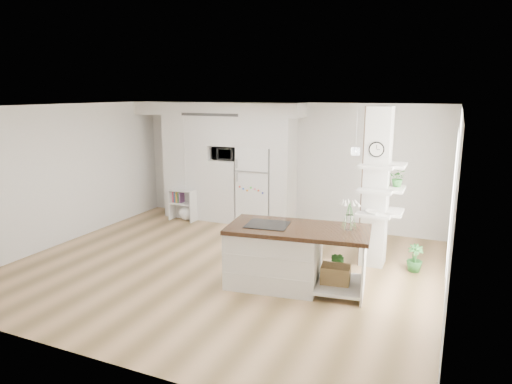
% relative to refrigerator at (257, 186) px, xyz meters
% --- Properties ---
extents(floor, '(7.00, 6.00, 0.01)m').
position_rel_refrigerator_xyz_m(floor, '(0.53, -2.68, -0.88)').
color(floor, tan).
rests_on(floor, ground).
extents(room, '(7.04, 6.04, 2.72)m').
position_rel_refrigerator_xyz_m(room, '(0.53, -2.68, 0.98)').
color(room, white).
rests_on(room, ground).
extents(cabinet_wall, '(4.00, 0.71, 2.70)m').
position_rel_refrigerator_xyz_m(cabinet_wall, '(-0.92, -0.01, 0.63)').
color(cabinet_wall, silver).
rests_on(cabinet_wall, floor).
extents(refrigerator, '(0.78, 0.69, 1.75)m').
position_rel_refrigerator_xyz_m(refrigerator, '(0.00, 0.00, 0.00)').
color(refrigerator, white).
rests_on(refrigerator, floor).
extents(column, '(0.69, 0.90, 2.70)m').
position_rel_refrigerator_xyz_m(column, '(2.90, -1.55, 0.48)').
color(column, silver).
rests_on(column, floor).
extents(window, '(0.00, 2.40, 2.40)m').
position_rel_refrigerator_xyz_m(window, '(4.00, -2.38, 0.62)').
color(window, white).
rests_on(window, room).
extents(pendant_light, '(0.12, 0.12, 0.10)m').
position_rel_refrigerator_xyz_m(pendant_light, '(2.23, -2.53, 1.24)').
color(pendant_light, white).
rests_on(pendant_light, room).
extents(kitchen_island, '(2.22, 1.27, 1.52)m').
position_rel_refrigerator_xyz_m(kitchen_island, '(1.69, -2.95, -0.38)').
color(kitchen_island, silver).
rests_on(kitchen_island, floor).
extents(bookshelf, '(0.63, 0.37, 0.73)m').
position_rel_refrigerator_xyz_m(bookshelf, '(-1.66, -0.43, -0.56)').
color(bookshelf, silver).
rests_on(bookshelf, floor).
extents(floor_plant_a, '(0.32, 0.29, 0.48)m').
position_rel_refrigerator_xyz_m(floor_plant_a, '(2.42, -2.45, -0.64)').
color(floor_plant_a, '#29682A').
rests_on(floor_plant_a, floor).
extents(floor_plant_b, '(0.32, 0.32, 0.46)m').
position_rel_refrigerator_xyz_m(floor_plant_b, '(3.52, -1.56, -0.65)').
color(floor_plant_b, '#29682A').
rests_on(floor_plant_b, floor).
extents(microwave, '(0.54, 0.37, 0.30)m').
position_rel_refrigerator_xyz_m(microwave, '(-0.75, -0.06, 0.69)').
color(microwave, '#2D2D2D').
rests_on(microwave, cabinet_wall).
extents(shelf_plant, '(0.27, 0.23, 0.30)m').
position_rel_refrigerator_xyz_m(shelf_plant, '(3.15, -1.38, 0.65)').
color(shelf_plant, '#29682A').
rests_on(shelf_plant, column).
extents(decor_bowl, '(0.22, 0.22, 0.05)m').
position_rel_refrigerator_xyz_m(decor_bowl, '(2.82, -1.78, 0.13)').
color(decor_bowl, white).
rests_on(decor_bowl, column).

